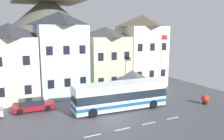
{
  "coord_description": "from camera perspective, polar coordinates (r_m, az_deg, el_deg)",
  "views": [
    {
      "loc": [
        -10.05,
        -19.99,
        9.1
      ],
      "look_at": [
        2.91,
        5.64,
        4.12
      ],
      "focal_mm": 37.41,
      "sensor_mm": 36.0,
      "label": 1
    }
  ],
  "objects": [
    {
      "name": "townhouse_02",
      "position": [
        32.96,
        -12.34,
        3.81
      ],
      "size": [
        6.42,
        5.58,
        11.54
      ],
      "color": "silver",
      "rests_on": "ground_plane"
    },
    {
      "name": "hilltop_castle",
      "position": [
        50.26,
        -15.25,
        8.73
      ],
      "size": [
        37.15,
        37.15,
        24.29
      ],
      "color": "#606253",
      "rests_on": "ground_plane"
    },
    {
      "name": "townhouse_03",
      "position": [
        35.58,
        -1.68,
        2.84
      ],
      "size": [
        6.17,
        6.03,
        9.53
      ],
      "color": "beige",
      "rests_on": "ground_plane"
    },
    {
      "name": "pedestrian_00",
      "position": [
        31.19,
        8.01,
        -5.47
      ],
      "size": [
        0.29,
        0.29,
        1.68
      ],
      "color": "#2D2D38",
      "rests_on": "ground_plane"
    },
    {
      "name": "parked_car_00",
      "position": [
        34.76,
        9.61,
        -4.32
      ],
      "size": [
        4.51,
        2.09,
        1.4
      ],
      "rotation": [
        0.0,
        0.0,
        3.2
      ],
      "color": "#285739",
      "rests_on": "ground_plane"
    },
    {
      "name": "townhouse_04",
      "position": [
        38.71,
        7.18,
        4.75
      ],
      "size": [
        6.69,
        6.0,
        11.44
      ],
      "color": "silver",
      "rests_on": "ground_plane"
    },
    {
      "name": "bus_shelter",
      "position": [
        31.81,
        4.91,
        -1.22
      ],
      "size": [
        3.6,
        3.6,
        3.67
      ],
      "color": "#473D33",
      "rests_on": "ground_plane"
    },
    {
      "name": "townhouse_01",
      "position": [
        32.46,
        -23.43,
        1.71
      ],
      "size": [
        5.97,
        6.37,
        9.93
      ],
      "color": "silver",
      "rests_on": "ground_plane"
    },
    {
      "name": "pedestrian_01",
      "position": [
        32.12,
        9.53,
        -5.19
      ],
      "size": [
        0.33,
        0.34,
        1.53
      ],
      "color": "black",
      "rests_on": "ground_plane"
    },
    {
      "name": "ground_plane",
      "position": [
        24.17,
        -0.11,
        -12.35
      ],
      "size": [
        40.0,
        60.0,
        0.07
      ],
      "color": "#4C4D53"
    },
    {
      "name": "public_bench",
      "position": [
        35.28,
        5.73,
        -4.37
      ],
      "size": [
        1.58,
        0.48,
        0.87
      ],
      "color": "#473828",
      "rests_on": "ground_plane"
    },
    {
      "name": "pedestrian_02",
      "position": [
        31.25,
        10.97,
        -5.65
      ],
      "size": [
        0.37,
        0.34,
        1.58
      ],
      "color": "#2D2D38",
      "rests_on": "ground_plane"
    },
    {
      "name": "transit_bus",
      "position": [
        26.92,
        1.99,
        -6.37
      ],
      "size": [
        11.09,
        3.34,
        3.15
      ],
      "rotation": [
        0.0,
        0.0,
        -0.07
      ],
      "color": "white",
      "rests_on": "ground_plane"
    },
    {
      "name": "flagpole",
      "position": [
        30.18,
        11.83,
        1.5
      ],
      "size": [
        0.95,
        0.1,
        8.49
      ],
      "color": "silver",
      "rests_on": "ground_plane"
    },
    {
      "name": "harbour_buoy",
      "position": [
        31.11,
        21.81,
        -6.58
      ],
      "size": [
        0.98,
        0.98,
        1.23
      ],
      "color": "black",
      "rests_on": "ground_plane"
    },
    {
      "name": "parked_car_01",
      "position": [
        28.24,
        -18.79,
        -8.11
      ],
      "size": [
        4.57,
        2.09,
        1.33
      ],
      "rotation": [
        0.0,
        0.0,
        -0.06
      ],
      "color": "maroon",
      "rests_on": "ground_plane"
    }
  ]
}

